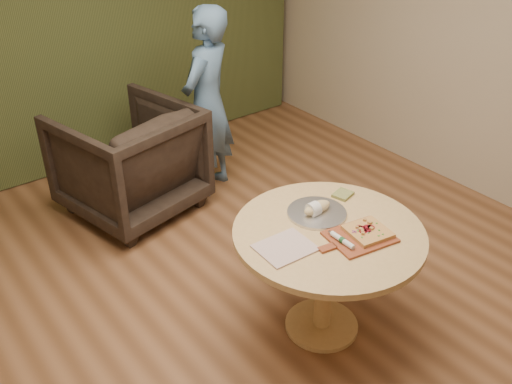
{
  "coord_description": "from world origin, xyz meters",
  "views": [
    {
      "loc": [
        -1.73,
        -2.01,
        2.63
      ],
      "look_at": [
        0.02,
        0.25,
        0.9
      ],
      "focal_mm": 40.0,
      "sensor_mm": 36.0,
      "label": 1
    }
  ],
  "objects": [
    {
      "name": "flatbread_pizza",
      "position": [
        0.38,
        -0.31,
        0.78
      ],
      "size": [
        0.25,
        0.25,
        0.04
      ],
      "rotation": [
        0.0,
        0.0,
        -0.17
      ],
      "color": "tan",
      "rests_on": "pizza_paddle"
    },
    {
      "name": "person_standing",
      "position": [
        0.67,
        1.75,
        0.81
      ],
      "size": [
        0.7,
        0.62,
        1.61
      ],
      "primitive_type": "imported",
      "rotation": [
        0.0,
        0.0,
        3.63
      ],
      "color": "#4B6D91",
      "rests_on": "ground"
    },
    {
      "name": "bread_roll",
      "position": [
        0.3,
        0.03,
        0.79
      ],
      "size": [
        0.19,
        0.09,
        0.09
      ],
      "color": "#D1B87F",
      "rests_on": "serving_tray"
    },
    {
      "name": "newspaper",
      "position": [
        -0.07,
        -0.12,
        0.76
      ],
      "size": [
        0.31,
        0.26,
        0.01
      ],
      "primitive_type": "cube",
      "rotation": [
        0.0,
        0.0,
        -0.05
      ],
      "color": "white",
      "rests_on": "pedestal_table"
    },
    {
      "name": "cutlery_roll",
      "position": [
        0.21,
        -0.28,
        0.78
      ],
      "size": [
        0.03,
        0.2,
        0.03
      ],
      "rotation": [
        0.0,
        0.0,
        -0.02
      ],
      "color": "silver",
      "rests_on": "pizza_paddle"
    },
    {
      "name": "green_packet",
      "position": [
        0.58,
        0.08,
        0.76
      ],
      "size": [
        0.14,
        0.13,
        0.02
      ],
      "primitive_type": "cube",
      "rotation": [
        0.0,
        0.0,
        0.26
      ],
      "color": "brown",
      "rests_on": "pedestal_table"
    },
    {
      "name": "pedestal_table",
      "position": [
        0.24,
        -0.14,
        0.61
      ],
      "size": [
        1.11,
        1.11,
        0.75
      ],
      "rotation": [
        0.0,
        0.0,
        -0.13
      ],
      "color": "tan",
      "rests_on": "ground"
    },
    {
      "name": "curtain",
      "position": [
        0.0,
        2.9,
        1.4
      ],
      "size": [
        4.8,
        0.14,
        2.78
      ],
      "primitive_type": "cube",
      "color": "#333C1B",
      "rests_on": "ground"
    },
    {
      "name": "serving_tray",
      "position": [
        0.31,
        0.03,
        0.76
      ],
      "size": [
        0.36,
        0.36,
        0.02
      ],
      "color": "silver",
      "rests_on": "pedestal_table"
    },
    {
      "name": "pizza_paddle",
      "position": [
        0.32,
        -0.3,
        0.76
      ],
      "size": [
        0.47,
        0.33,
        0.01
      ],
      "rotation": [
        0.0,
        0.0,
        -0.17
      ],
      "color": "brown",
      "rests_on": "pedestal_table"
    },
    {
      "name": "room_shell",
      "position": [
        0.0,
        0.0,
        1.4
      ],
      "size": [
        5.04,
        6.04,
        2.84
      ],
      "color": "brown",
      "rests_on": "ground"
    },
    {
      "name": "armchair",
      "position": [
        -0.04,
        1.86,
        0.5
      ],
      "size": [
        1.14,
        1.09,
        1.0
      ],
      "primitive_type": "imported",
      "rotation": [
        0.0,
        0.0,
        3.35
      ],
      "color": "black",
      "rests_on": "ground"
    }
  ]
}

